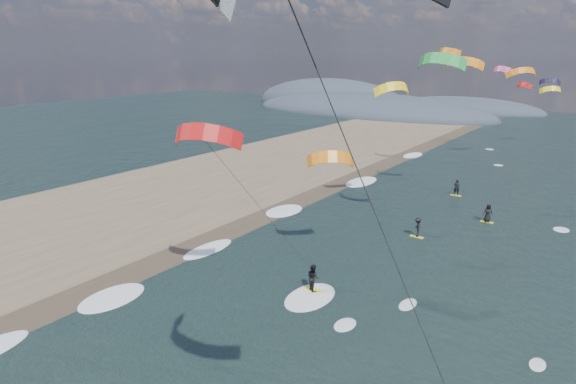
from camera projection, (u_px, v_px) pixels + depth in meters
The scene contains 8 objects.
sand_strip at pixel (54, 232), 40.77m from camera, with size 26.00×240.00×0.00m, color brown.
wet_sand_strip at pixel (146, 268), 34.07m from camera, with size 3.00×240.00×0.00m, color #382D23.
coastal_hills at pixel (363, 109), 128.80m from camera, with size 80.00×41.00×15.00m.
kitesurfer_near_a at pixel (328, 111), 8.40m from camera, with size 8.08×8.61×17.46m.
kitesurfer_near_b at pixel (237, 186), 26.64m from camera, with size 7.19×8.71×11.93m.
far_kitesurfers at pixel (449, 213), 42.95m from camera, with size 5.95×14.80×1.76m.
bg_kite_field at pixel (494, 78), 57.82m from camera, with size 11.32×74.36×7.98m.
shoreline_surf at pixel (206, 250), 37.10m from camera, with size 2.40×79.40×0.11m.
Camera 1 is at (14.37, -9.48, 14.72)m, focal length 30.00 mm.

